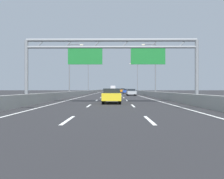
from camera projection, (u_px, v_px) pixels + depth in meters
name	position (u px, v px, depth m)	size (l,w,h in m)	color
ground_plane	(113.00, 92.00, 98.16)	(260.00, 260.00, 0.00)	#262628
lane_dash_left_1	(68.00, 120.00, 10.67)	(0.16, 3.00, 0.01)	white
lane_dash_left_2	(89.00, 106.00, 19.67)	(0.16, 3.00, 0.01)	white
lane_dash_left_3	(97.00, 100.00, 28.67)	(0.16, 3.00, 0.01)	white
lane_dash_left_4	(101.00, 98.00, 37.67)	(0.16, 3.00, 0.01)	white
lane_dash_left_5	(103.00, 96.00, 46.67)	(0.16, 3.00, 0.01)	white
lane_dash_left_6	(105.00, 95.00, 55.67)	(0.16, 3.00, 0.01)	white
lane_dash_left_7	(106.00, 94.00, 64.67)	(0.16, 3.00, 0.01)	white
lane_dash_left_8	(107.00, 93.00, 73.67)	(0.16, 3.00, 0.01)	white
lane_dash_left_9	(108.00, 93.00, 82.67)	(0.16, 3.00, 0.01)	white
lane_dash_left_10	(108.00, 92.00, 91.67)	(0.16, 3.00, 0.01)	white
lane_dash_left_11	(109.00, 92.00, 100.67)	(0.16, 3.00, 0.01)	white
lane_dash_left_12	(109.00, 92.00, 109.67)	(0.16, 3.00, 0.01)	white
lane_dash_left_13	(109.00, 92.00, 118.67)	(0.16, 3.00, 0.01)	white
lane_dash_left_14	(110.00, 91.00, 127.67)	(0.16, 3.00, 0.01)	white
lane_dash_left_15	(110.00, 91.00, 136.67)	(0.16, 3.00, 0.01)	white
lane_dash_left_16	(110.00, 91.00, 145.67)	(0.16, 3.00, 0.01)	white
lane_dash_left_17	(110.00, 91.00, 154.67)	(0.16, 3.00, 0.01)	white
lane_dash_right_1	(149.00, 120.00, 10.65)	(0.16, 3.00, 0.01)	white
lane_dash_right_2	(133.00, 106.00, 19.65)	(0.16, 3.00, 0.01)	white
lane_dash_right_3	(127.00, 100.00, 28.65)	(0.16, 3.00, 0.01)	white
lane_dash_right_4	(124.00, 98.00, 37.65)	(0.16, 3.00, 0.01)	white
lane_dash_right_5	(122.00, 96.00, 46.65)	(0.16, 3.00, 0.01)	white
lane_dash_right_6	(120.00, 95.00, 55.65)	(0.16, 3.00, 0.01)	white
lane_dash_right_7	(119.00, 94.00, 64.65)	(0.16, 3.00, 0.01)	white
lane_dash_right_8	(119.00, 93.00, 73.65)	(0.16, 3.00, 0.01)	white
lane_dash_right_9	(118.00, 93.00, 82.65)	(0.16, 3.00, 0.01)	white
lane_dash_right_10	(118.00, 92.00, 91.65)	(0.16, 3.00, 0.01)	white
lane_dash_right_11	(117.00, 92.00, 100.65)	(0.16, 3.00, 0.01)	white
lane_dash_right_12	(117.00, 92.00, 109.65)	(0.16, 3.00, 0.01)	white
lane_dash_right_13	(117.00, 92.00, 118.65)	(0.16, 3.00, 0.01)	white
lane_dash_right_14	(117.00, 91.00, 127.65)	(0.16, 3.00, 0.01)	white
lane_dash_right_15	(116.00, 91.00, 136.65)	(0.16, 3.00, 0.01)	white
lane_dash_right_16	(116.00, 91.00, 145.65)	(0.16, 3.00, 0.01)	white
lane_dash_right_17	(116.00, 91.00, 154.65)	(0.16, 3.00, 0.01)	white
edge_line_left	(98.00, 93.00, 86.19)	(0.16, 176.00, 0.01)	white
edge_line_right	(128.00, 93.00, 86.13)	(0.16, 176.00, 0.01)	white
barrier_left	(98.00, 91.00, 108.20)	(0.45, 220.00, 0.95)	#9E9E99
barrier_right	(128.00, 91.00, 108.11)	(0.45, 220.00, 0.95)	#9E9E99
sign_gantry	(113.00, 54.00, 23.81)	(17.19, 0.36, 6.36)	gray
streetlamp_left_mid	(71.00, 66.00, 43.13)	(2.58, 0.28, 9.50)	slate
streetlamp_right_mid	(154.00, 66.00, 43.03)	(2.58, 0.28, 9.50)	slate
streetlamp_left_far	(89.00, 76.00, 75.36)	(2.58, 0.28, 9.50)	slate
streetlamp_right_far	(137.00, 76.00, 75.26)	(2.58, 0.28, 9.50)	slate
blue_car	(126.00, 91.00, 71.05)	(1.83, 4.21, 1.38)	#2347AD
yellow_car	(112.00, 96.00, 23.19)	(1.73, 4.51, 1.42)	yellow
red_car	(105.00, 90.00, 116.47)	(1.73, 4.37, 1.44)	red
orange_car	(122.00, 90.00, 87.95)	(1.71, 4.39, 1.55)	orange
silver_car	(131.00, 92.00, 49.59)	(1.80, 4.50, 1.37)	#A8ADB2
green_car	(122.00, 90.00, 100.08)	(1.74, 4.17, 1.47)	#1E7A38
black_car	(120.00, 90.00, 134.32)	(1.88, 4.69, 1.46)	black
box_truck	(113.00, 88.00, 127.65)	(2.50, 8.96, 2.98)	#B21E19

